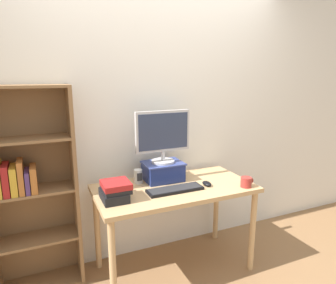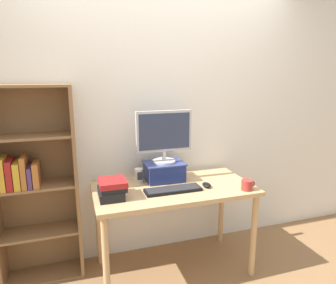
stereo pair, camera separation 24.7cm
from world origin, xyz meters
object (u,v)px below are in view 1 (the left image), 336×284
at_px(riser_box, 163,171).
at_px(coffee_mug, 246,182).
at_px(bookshelf_unit, 30,189).
at_px(computer_mouse, 207,184).
at_px(computer_monitor, 163,135).
at_px(book_stack, 115,191).
at_px(desk, 174,197).
at_px(desk_speaker, 138,176).
at_px(keyboard, 175,189).

distance_m(riser_box, coffee_mug, 0.72).
relative_size(bookshelf_unit, computer_mouse, 15.51).
distance_m(bookshelf_unit, computer_monitor, 1.13).
height_order(book_stack, coffee_mug, book_stack).
bearing_deg(desk, desk_speaker, 141.86).
xyz_separation_m(computer_monitor, computer_mouse, (0.28, -0.27, -0.39)).
xyz_separation_m(riser_box, keyboard, (-0.01, -0.27, -0.07)).
xyz_separation_m(riser_box, computer_monitor, (0.00, -0.00, 0.32)).
height_order(computer_mouse, coffee_mug, coffee_mug).
xyz_separation_m(computer_monitor, book_stack, (-0.49, -0.25, -0.34)).
bearing_deg(coffee_mug, computer_mouse, 151.23).
relative_size(riser_box, keyboard, 0.75).
xyz_separation_m(computer_mouse, desk_speaker, (-0.51, 0.29, 0.04)).
xyz_separation_m(computer_monitor, coffee_mug, (0.57, -0.43, -0.37)).
height_order(riser_box, computer_mouse, riser_box).
relative_size(bookshelf_unit, desk_speaker, 13.39).
bearing_deg(computer_monitor, bookshelf_unit, 175.31).
relative_size(keyboard, desk_speaker, 3.79).
height_order(book_stack, desk_speaker, book_stack).
relative_size(desk, bookshelf_unit, 0.82).
bearing_deg(keyboard, desk_speaker, 126.50).
bearing_deg(book_stack, coffee_mug, -9.87).
bearing_deg(book_stack, riser_box, 26.65).
distance_m(keyboard, coffee_mug, 0.60).
relative_size(coffee_mug, desk_speaker, 0.99).
bearing_deg(computer_mouse, bookshelf_unit, 165.08).
bearing_deg(desk, computer_mouse, -19.52).
relative_size(computer_monitor, book_stack, 1.93).
bearing_deg(desk, book_stack, -173.09).
height_order(bookshelf_unit, computer_monitor, bookshelf_unit).
relative_size(riser_box, desk_speaker, 2.85).
height_order(keyboard, coffee_mug, coffee_mug).
relative_size(desk, desk_speaker, 10.93).
bearing_deg(desk, bookshelf_unit, 166.18).
distance_m(bookshelf_unit, computer_mouse, 1.40).
height_order(bookshelf_unit, computer_mouse, bookshelf_unit).
relative_size(computer_mouse, desk_speaker, 0.86).
xyz_separation_m(riser_box, desk_speaker, (-0.22, 0.01, -0.03)).
relative_size(computer_mouse, coffee_mug, 0.87).
distance_m(computer_monitor, desk_speaker, 0.42).
xyz_separation_m(desk, riser_box, (-0.03, 0.18, 0.18)).
bearing_deg(keyboard, coffee_mug, -15.12).
xyz_separation_m(book_stack, desk_speaker, (0.27, 0.26, -0.01)).
distance_m(desk, coffee_mug, 0.61).
relative_size(riser_box, computer_mouse, 3.30).
distance_m(keyboard, desk_speaker, 0.36).
height_order(desk, computer_mouse, computer_mouse).
distance_m(riser_box, desk_speaker, 0.23).
bearing_deg(keyboard, book_stack, 176.70).
bearing_deg(computer_monitor, computer_mouse, -43.86).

